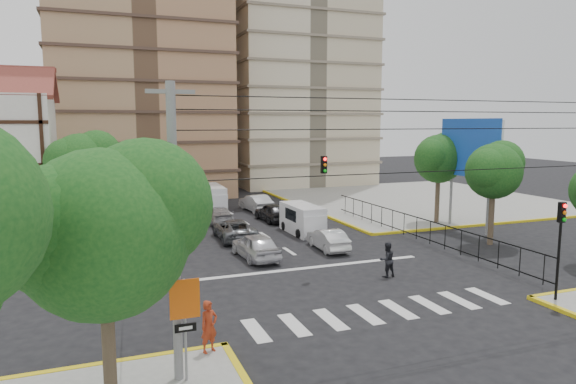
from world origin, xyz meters
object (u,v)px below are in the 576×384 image
pedestrian_crosswalk (387,260)px  district_sign (185,308)px  traffic_light_se (560,234)px  car_white_front_right (328,239)px  traffic_light_nw (154,202)px  pedestrian_sw_corner (209,326)px  car_silver_front_left (256,246)px  van_left_lane (211,200)px  van_right_lane (304,220)px

pedestrian_crosswalk → district_sign: bearing=28.7°
traffic_light_se → car_white_front_right: traffic_light_se is taller
traffic_light_nw → pedestrian_sw_corner: traffic_light_nw is taller
car_white_front_right → car_silver_front_left: bearing=7.1°
car_silver_front_left → traffic_light_nw: bearing=-38.2°
district_sign → van_left_lane: size_ratio=0.60×
car_white_front_right → pedestrian_sw_corner: (-10.15, -12.04, 0.39)m
traffic_light_se → district_sign: bearing=-175.0°
van_left_lane → pedestrian_sw_corner: 28.72m
traffic_light_nw → van_right_lane: size_ratio=0.95×
traffic_light_se → traffic_light_nw: bearing=135.0°
district_sign → pedestrian_sw_corner: (1.07, 1.74, -1.40)m
traffic_light_se → district_sign: (-16.60, -1.44, -0.66)m
traffic_light_se → van_left_lane: (-9.35, 28.35, -1.96)m
car_white_front_right → traffic_light_se: bearing=115.5°
pedestrian_sw_corner → pedestrian_crosswalk: pedestrian_sw_corner is taller
car_silver_front_left → district_sign: bearing=61.1°
traffic_light_nw → car_white_front_right: traffic_light_nw is taller
traffic_light_nw → car_white_front_right: size_ratio=1.08×
traffic_light_se → van_left_lane: bearing=108.3°
car_white_front_right → van_right_lane: bearing=-92.3°
van_left_lane → pedestrian_crosswalk: 22.73m
van_left_lane → pedestrian_sw_corner: (-6.18, -28.05, -0.10)m
traffic_light_se → pedestrian_crosswalk: size_ratio=2.41×
traffic_light_nw → car_white_front_right: (10.23, -3.26, -2.44)m
pedestrian_sw_corner → van_left_lane: bearing=53.9°
van_left_lane → car_white_front_right: bearing=-74.2°
pedestrian_sw_corner → pedestrian_crosswalk: (10.56, 5.75, -0.14)m
van_right_lane → pedestrian_sw_corner: bearing=-123.2°
traffic_light_se → car_white_front_right: 13.68m
van_left_lane → car_white_front_right: (3.98, -16.01, -0.49)m
district_sign → car_silver_front_left: (6.34, 13.34, -1.68)m
van_right_lane → pedestrian_crosswalk: 11.18m
district_sign → car_white_front_right: 17.86m
van_right_lane → pedestrian_crosswalk: size_ratio=2.54×
traffic_light_nw → van_right_lane: (10.59, 1.62, -2.11)m
van_right_lane → car_silver_front_left: 7.48m
van_left_lane → car_silver_front_left: van_left_lane is taller
traffic_light_se → pedestrian_crosswalk: 8.13m
car_white_front_right → pedestrian_crosswalk: 6.31m
car_white_front_right → pedestrian_crosswalk: pedestrian_crosswalk is taller
district_sign → traffic_light_nw: bearing=86.6°
van_right_lane → pedestrian_crosswalk: bearing=-91.1°
car_white_front_right → pedestrian_sw_corner: 15.76m
van_left_lane → car_white_front_right: 16.50m
car_white_front_right → van_left_lane: bearing=-74.1°
district_sign → car_white_front_right: district_sign is taller
van_left_lane → car_silver_front_left: 16.47m
pedestrian_sw_corner → car_white_front_right: bearing=26.1°
traffic_light_nw → car_silver_front_left: size_ratio=0.97×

